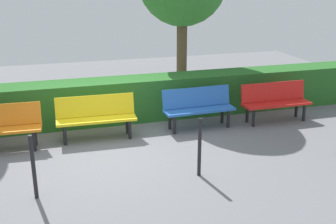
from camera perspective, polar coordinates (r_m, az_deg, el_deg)
name	(u,v)px	position (r m, az deg, el deg)	size (l,w,h in m)	color
ground_plane	(111,150)	(8.04, -7.77, -5.15)	(17.16, 17.16, 0.00)	slate
bench_red	(275,100)	(9.69, 14.37, 1.58)	(1.57, 0.46, 0.86)	red
bench_blue	(198,106)	(8.99, 4.14, 0.82)	(1.55, 0.52, 0.86)	blue
bench_yellow	(96,115)	(8.50, -9.77, -0.43)	(1.59, 0.51, 0.86)	yellow
hedge_row	(138,98)	(9.56, -4.06, 1.86)	(13.16, 0.76, 0.95)	#266023
railing_post_mid	(200,147)	(6.83, 4.32, -4.83)	(0.06, 0.06, 1.00)	black
railing_post_far	(33,167)	(6.45, -17.85, -7.19)	(0.06, 0.06, 1.00)	black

